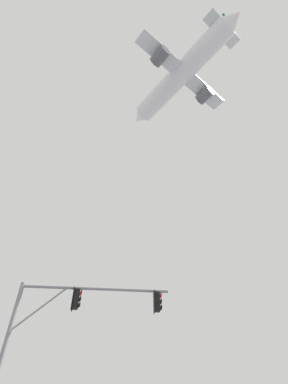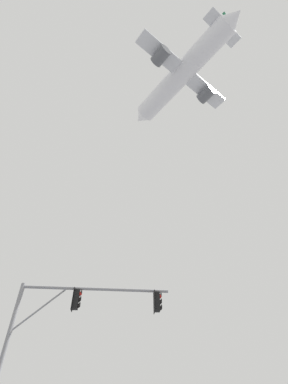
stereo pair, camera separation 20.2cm
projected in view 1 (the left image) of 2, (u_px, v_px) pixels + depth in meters
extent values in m
cylinder|color=gray|center=(2.00, 355.00, 11.10)|extent=(0.20, 0.20, 6.08)
cylinder|color=gray|center=(97.00, 289.00, 13.23)|extent=(7.08, 0.80, 0.15)
cylinder|color=gray|center=(40.00, 308.00, 12.40)|extent=(2.18, 0.28, 2.04)
cube|color=black|center=(157.00, 302.00, 13.14)|extent=(0.29, 0.34, 0.90)
cylinder|color=black|center=(157.00, 291.00, 13.47)|extent=(0.05, 0.05, 0.12)
cube|color=black|center=(154.00, 302.00, 13.13)|extent=(0.07, 0.46, 1.04)
sphere|color=red|center=(160.00, 296.00, 13.32)|extent=(0.20, 0.20, 0.20)
cylinder|color=black|center=(161.00, 295.00, 13.37)|extent=(0.06, 0.21, 0.21)
sphere|color=black|center=(160.00, 302.00, 13.15)|extent=(0.20, 0.20, 0.20)
cylinder|color=black|center=(161.00, 301.00, 13.19)|extent=(0.06, 0.21, 0.21)
sphere|color=black|center=(160.00, 308.00, 12.97)|extent=(0.20, 0.20, 0.20)
cylinder|color=black|center=(161.00, 307.00, 13.01)|extent=(0.06, 0.21, 0.21)
cube|color=black|center=(76.00, 299.00, 12.82)|extent=(0.29, 0.34, 0.90)
cylinder|color=black|center=(78.00, 288.00, 13.14)|extent=(0.05, 0.05, 0.12)
cube|color=black|center=(73.00, 299.00, 12.81)|extent=(0.07, 0.46, 1.04)
sphere|color=red|center=(80.00, 293.00, 13.00)|extent=(0.20, 0.20, 0.20)
cylinder|color=black|center=(81.00, 292.00, 13.05)|extent=(0.06, 0.21, 0.21)
sphere|color=black|center=(79.00, 299.00, 12.82)|extent=(0.20, 0.20, 0.20)
cylinder|color=black|center=(81.00, 298.00, 12.87)|extent=(0.06, 0.21, 0.21)
sphere|color=black|center=(78.00, 305.00, 12.65)|extent=(0.20, 0.20, 0.20)
cylinder|color=black|center=(80.00, 304.00, 12.69)|extent=(0.06, 0.21, 0.21)
cylinder|color=white|center=(181.00, 75.00, 49.83)|extent=(16.44, 19.29, 3.84)
cone|color=white|center=(140.00, 117.00, 56.99)|extent=(4.50, 4.33, 3.65)
cone|color=white|center=(234.00, 18.00, 42.74)|extent=(4.05, 3.91, 3.26)
cube|color=silver|center=(183.00, 74.00, 49.10)|extent=(17.60, 14.76, 0.43)
cylinder|color=#595B60|center=(160.00, 56.00, 45.58)|extent=(3.48, 3.60, 2.16)
cylinder|color=#595B60|center=(205.00, 95.00, 51.16)|extent=(3.48, 3.60, 2.16)
cube|color=#0C5933|center=(219.00, 27.00, 45.61)|extent=(2.32, 2.81, 4.56)
cube|color=silver|center=(222.00, 30.00, 44.33)|extent=(6.98, 6.17, 0.24)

